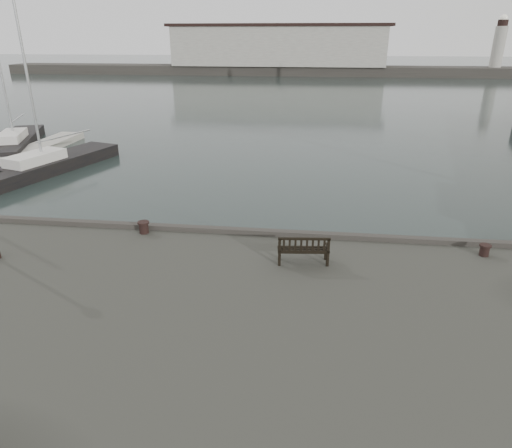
# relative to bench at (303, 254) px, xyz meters

# --- Properties ---
(ground) EXTENTS (400.00, 400.00, 0.00)m
(ground) POSITION_rel_bench_xyz_m (-0.56, 2.20, -1.85)
(ground) COLOR black
(ground) RESTS_ON ground
(breakwater) EXTENTS (140.00, 9.50, 12.20)m
(breakwater) POSITION_rel_bench_xyz_m (-5.11, 94.20, 2.44)
(breakwater) COLOR #383530
(breakwater) RESTS_ON ground
(bench) EXTENTS (1.65, 0.71, 0.92)m
(bench) POSITION_rel_bench_xyz_m (0.00, 0.00, 0.00)
(bench) COLOR black
(bench) RESTS_ON quay
(bollard_left) EXTENTS (0.53, 0.53, 0.44)m
(bollard_left) POSITION_rel_bench_xyz_m (-5.80, 1.64, -0.07)
(bollard_left) COLOR black
(bollard_left) RESTS_ON quay
(bollard_right) EXTENTS (0.40, 0.40, 0.39)m
(bollard_right) POSITION_rel_bench_xyz_m (5.86, 1.25, -0.10)
(bollard_right) COLOR black
(bollard_right) RESTS_ON quay
(yacht_b) EXTENTS (6.11, 10.88, 14.13)m
(yacht_b) POSITION_rel_bench_xyz_m (-23.16, 20.23, -1.61)
(yacht_b) COLOR black
(yacht_b) RESTS_ON ground
(yacht_c) EXTENTS (5.41, 10.72, 13.93)m
(yacht_c) POSITION_rel_bench_xyz_m (-16.84, 14.13, -1.61)
(yacht_c) COLOR black
(yacht_c) RESTS_ON ground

